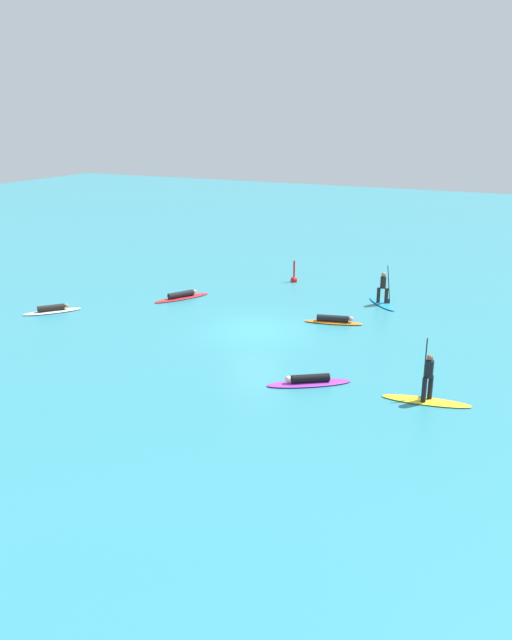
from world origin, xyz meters
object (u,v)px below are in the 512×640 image
at_px(surfer_on_red_board, 182,296).
at_px(surfer_on_purple_board, 309,381).
at_px(surfer_on_white_board, 52,310).
at_px(surfer_on_orange_board, 334,320).
at_px(surfer_on_yellow_board, 427,390).
at_px(surfer_on_blue_board, 382,297).
at_px(marker_buoy, 294,278).

xyz_separation_m(surfer_on_red_board, surfer_on_purple_board, (10.45, -7.77, -0.01)).
relative_size(surfer_on_white_board, surfer_on_purple_board, 0.85).
bearing_deg(surfer_on_orange_board, surfer_on_white_board, -175.66).
bearing_deg(surfer_on_orange_board, surfer_on_purple_board, -92.27).
xyz_separation_m(surfer_on_purple_board, surfer_on_yellow_board, (4.28, 0.36, 0.32)).
bearing_deg(surfer_on_blue_board, surfer_on_red_board, -110.94).
height_order(surfer_on_white_board, surfer_on_purple_board, surfer_on_white_board).
distance_m(surfer_on_purple_board, surfer_on_yellow_board, 4.31).
bearing_deg(surfer_on_yellow_board, surfer_on_orange_board, -58.46).
bearing_deg(marker_buoy, surfer_on_red_board, -124.49).
distance_m(surfer_on_white_board, surfer_on_yellow_board, 19.47).
height_order(surfer_on_red_board, surfer_on_yellow_board, surfer_on_yellow_board).
height_order(surfer_on_purple_board, marker_buoy, marker_buoy).
distance_m(surfer_on_purple_board, surfer_on_orange_board, 7.45).
distance_m(surfer_on_red_board, marker_buoy, 7.29).
distance_m(surfer_on_white_board, surfer_on_purple_board, 15.28).
xyz_separation_m(surfer_on_white_board, surfer_on_orange_board, (13.49, 4.53, 0.02)).
xyz_separation_m(surfer_on_orange_board, surfer_on_blue_board, (1.25, 4.14, 0.27)).
bearing_deg(surfer_on_white_board, surfer_on_red_board, -1.94).
bearing_deg(marker_buoy, surfer_on_blue_board, -21.33).
relative_size(surfer_on_white_board, surfer_on_yellow_board, 0.83).
bearing_deg(surfer_on_red_board, surfer_on_orange_board, -63.76).
distance_m(surfer_on_orange_board, surfer_on_yellow_board, 9.05).
distance_m(surfer_on_white_board, surfer_on_blue_board, 17.10).
bearing_deg(surfer_on_purple_board, surfer_on_red_board, -70.82).
relative_size(surfer_on_orange_board, marker_buoy, 2.06).
xyz_separation_m(surfer_on_blue_board, surfer_on_yellow_board, (4.57, -11.07, 0.02)).
bearing_deg(surfer_on_purple_board, surfer_on_blue_board, -122.72).
bearing_deg(surfer_on_red_board, surfer_on_yellow_board, -87.36).
distance_m(surfer_on_purple_board, surfer_on_blue_board, 11.44).
height_order(surfer_on_purple_board, surfer_on_orange_board, surfer_on_orange_board).
bearing_deg(surfer_on_orange_board, surfer_on_red_board, 162.69).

